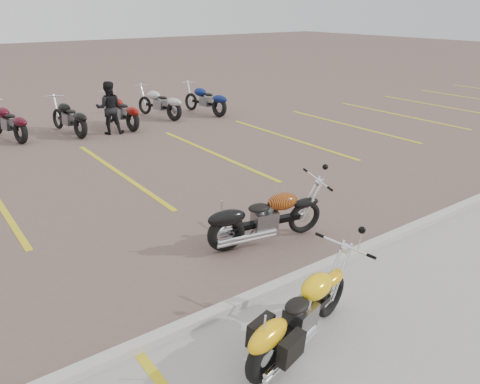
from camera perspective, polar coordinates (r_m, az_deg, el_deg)
The scene contains 6 objects.
ground at distance 8.22m, azimuth -3.67°, elevation -5.22°, with size 100.00×100.00×0.00m, color brown.
curb at distance 6.80m, azimuth 5.63°, elevation -10.95°, with size 60.00×0.18×0.12m, color #ADAAA3.
parking_stripes at distance 11.54m, azimuth -14.47°, elevation 2.25°, with size 38.00×5.50×0.01m, color gold, non-canonical shape.
yellow_cruiser at distance 5.57m, azimuth 7.01°, elevation -14.93°, with size 1.97×0.65×0.83m.
flame_cruiser at distance 7.78m, azimuth 2.79°, elevation -3.31°, with size 2.09×0.55×0.87m.
person_b at distance 15.11m, azimuth -15.68°, elevation 9.85°, with size 0.78×0.61×1.61m, color black.
Camera 1 is at (-3.89, -6.21, 3.73)m, focal length 35.00 mm.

